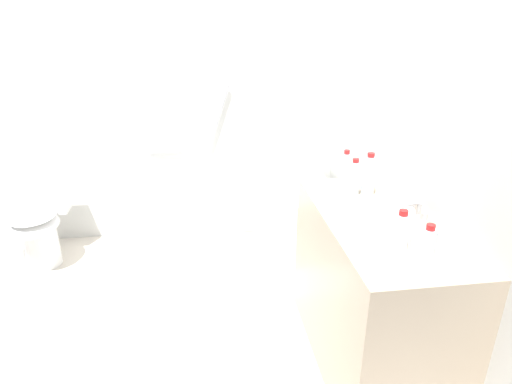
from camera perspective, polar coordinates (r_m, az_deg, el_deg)
The scene contains 17 objects.
ground_plane at distance 2.86m, azimuth -11.29°, elevation -16.19°, with size 3.72×3.72×0.00m, color beige.
wall_back_tiled at distance 3.52m, azimuth -11.93°, elevation 13.83°, with size 3.12×0.10×2.53m, color silver.
wall_right_mirror at distance 2.57m, azimuth 19.73°, elevation 9.89°, with size 0.10×2.78×2.53m, color silver.
bathtub at distance 3.42m, azimuth -3.85°, elevation -3.55°, with size 1.70×0.72×1.25m.
toilet at distance 3.59m, azimuth -26.61°, elevation -3.50°, with size 0.36×0.50×0.67m.
vanity_counter at distance 2.38m, azimuth 14.96°, elevation -12.70°, with size 0.54×1.12×0.86m, color tan.
sink_basin at distance 2.18m, azimuth 15.63°, elevation -2.60°, with size 0.35×0.35×0.05m, color white.
sink_faucet at distance 2.26m, azimuth 20.43°, elevation -2.08°, with size 0.10×0.15×0.07m.
water_bottle_0 at distance 2.36m, azimuth 12.77°, elevation 1.68°, with size 0.06×0.06×0.21m.
water_bottle_1 at distance 2.37m, azimuth 14.61°, elevation 2.01°, with size 0.07×0.07×0.24m.
water_bottle_2 at distance 1.79m, azimuth 21.58°, elevation -6.87°, with size 0.06×0.06×0.19m.
water_bottle_3 at distance 1.87m, azimuth 18.49°, elevation -5.08°, with size 0.07×0.07×0.19m.
water_bottle_4 at distance 2.50m, azimuth 11.68°, elevation 2.94°, with size 0.06×0.06×0.21m.
drinking_glass_0 at distance 1.93m, azimuth 20.65°, elevation -6.13°, with size 0.07×0.07×0.08m, color white.
drinking_glass_1 at distance 2.51m, azimuth 13.37°, elevation 1.70°, with size 0.06×0.06×0.10m, color white.
bath_mat at distance 3.08m, azimuth 0.14°, elevation -12.39°, with size 0.63×0.34×0.01m, color white.
toilet_paper_roll at distance 3.78m, azimuth -28.62°, elevation -7.29°, with size 0.11×0.11×0.13m, color white.
Camera 1 is at (0.24, -2.24, 1.78)m, focal length 30.44 mm.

